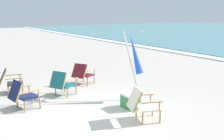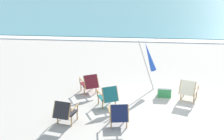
{
  "view_description": "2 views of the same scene",
  "coord_description": "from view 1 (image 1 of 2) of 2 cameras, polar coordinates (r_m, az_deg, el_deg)",
  "views": [
    {
      "loc": [
        5.48,
        -2.86,
        2.55
      ],
      "look_at": [
        -1.08,
        1.54,
        0.8
      ],
      "focal_mm": 42.0,
      "sensor_mm": 36.0,
      "label": 1
    },
    {
      "loc": [
        -0.76,
        -9.47,
        4.73
      ],
      "look_at": [
        -1.85,
        2.12,
        0.69
      ],
      "focal_mm": 50.0,
      "sensor_mm": 36.0,
      "label": 2
    }
  ],
  "objects": [
    {
      "name": "beach_chair_front_right",
      "position": [
        9.37,
        -6.4,
        -0.7
      ],
      "size": [
        0.86,
        0.94,
        0.78
      ],
      "color": "maroon",
      "rests_on": "ground"
    },
    {
      "name": "beach_chair_back_right",
      "position": [
        8.92,
        -21.44,
        -2.16
      ],
      "size": [
        0.72,
        0.84,
        0.79
      ],
      "color": "#28282D",
      "rests_on": "ground"
    },
    {
      "name": "ground_plane",
      "position": [
        6.69,
        -5.88,
        -9.96
      ],
      "size": [
        80.0,
        80.0,
        0.0
      ],
      "primitive_type": "plane",
      "color": "#B2AAA0"
    },
    {
      "name": "beach_chair_front_left",
      "position": [
        6.3,
        6.51,
        -7.27
      ],
      "size": [
        0.79,
        0.87,
        0.8
      ],
      "color": "beige",
      "rests_on": "ground"
    },
    {
      "name": "umbrella_furled_blue",
      "position": [
        7.68,
        5.0,
        3.26
      ],
      "size": [
        0.77,
        0.36,
        2.03
      ],
      "color": "#B7B2A8",
      "rests_on": "ground"
    },
    {
      "name": "cooler_box",
      "position": [
        7.14,
        4.03,
        -6.72
      ],
      "size": [
        0.49,
        0.35,
        0.4
      ],
      "color": "#338C4C",
      "rests_on": "ground"
    },
    {
      "name": "beach_chair_mid_center",
      "position": [
        8.17,
        -10.77,
        -2.77
      ],
      "size": [
        0.83,
        0.89,
        0.8
      ],
      "color": "#196066",
      "rests_on": "ground"
    },
    {
      "name": "beach_chair_back_left",
      "position": [
        7.35,
        -18.95,
        -4.97
      ],
      "size": [
        0.68,
        0.79,
        0.8
      ],
      "color": "#19234C",
      "rests_on": "ground"
    }
  ]
}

